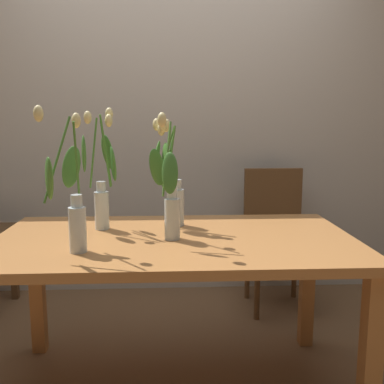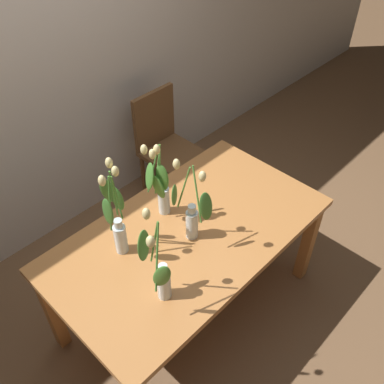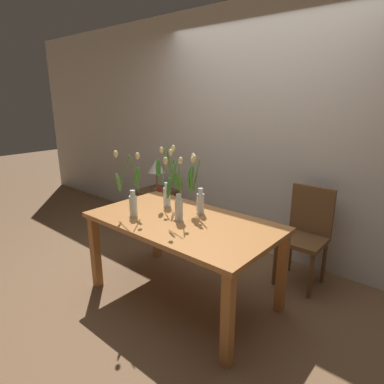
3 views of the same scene
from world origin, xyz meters
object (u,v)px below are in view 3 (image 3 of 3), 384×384
object	(u,v)px
tulip_vase_0	(197,191)
side_table	(156,199)
dining_table	(183,230)
tulip_vase_3	(131,195)
tulip_vase_1	(168,183)
tulip_vase_2	(177,200)
table_lamp	(156,167)
dining_chair	(306,230)
pillar_candle	(159,190)

from	to	relation	value
tulip_vase_0	side_table	distance (m)	1.58
dining_table	tulip_vase_3	xyz separation A→B (m)	(-0.40, -0.21, 0.28)
tulip_vase_1	tulip_vase_2	world-z (taller)	tulip_vase_1
tulip_vase_1	table_lamp	bearing A→B (deg)	141.43
side_table	dining_chair	bearing A→B (deg)	0.79
tulip_vase_3	dining_chair	world-z (taller)	tulip_vase_3
dining_table	dining_chair	xyz separation A→B (m)	(0.69, 0.96, -0.12)
dining_chair	side_table	bearing A→B (deg)	-179.21
tulip_vase_0	dining_chair	xyz separation A→B (m)	(0.71, 0.76, -0.42)
dining_chair	table_lamp	distance (m)	2.04
tulip_vase_1	side_table	distance (m)	1.34
table_lamp	tulip_vase_1	bearing A→B (deg)	-38.57
tulip_vase_3	side_table	size ratio (longest dim) A/B	1.03
dining_chair	side_table	distance (m)	2.01
tulip_vase_1	side_table	xyz separation A→B (m)	(-0.97, 0.76, -0.53)
tulip_vase_2	side_table	world-z (taller)	tulip_vase_2
tulip_vase_2	side_table	bearing A→B (deg)	143.08
tulip_vase_3	pillar_candle	world-z (taller)	tulip_vase_3
tulip_vase_3	dining_table	bearing A→B (deg)	27.30
tulip_vase_2	dining_chair	bearing A→B (deg)	54.38
dining_table	tulip_vase_2	bearing A→B (deg)	-119.19
side_table	dining_table	bearing A→B (deg)	-35.36
tulip_vase_3	side_table	world-z (taller)	tulip_vase_3
pillar_candle	tulip_vase_0	bearing A→B (deg)	-29.59
dining_table	dining_chair	bearing A→B (deg)	54.13
tulip_vase_3	dining_chair	size ratio (longest dim) A/B	0.61
tulip_vase_0	tulip_vase_3	distance (m)	0.56
tulip_vase_1	tulip_vase_2	xyz separation A→B (m)	(0.32, -0.22, -0.04)
tulip_vase_0	tulip_vase_3	xyz separation A→B (m)	(-0.38, -0.41, -0.02)
tulip_vase_3	pillar_candle	size ratio (longest dim) A/B	7.57
dining_table	side_table	size ratio (longest dim) A/B	2.91
tulip_vase_0	pillar_candle	xyz separation A→B (m)	(-1.18, 0.67, -0.36)
tulip_vase_1	tulip_vase_3	bearing A→B (deg)	-98.55
dining_table	pillar_candle	distance (m)	1.48
dining_chair	side_table	size ratio (longest dim) A/B	1.69
side_table	pillar_candle	size ratio (longest dim) A/B	7.33
tulip_vase_1	table_lamp	size ratio (longest dim) A/B	1.44
dining_chair	table_lamp	size ratio (longest dim) A/B	2.34
tulip_vase_0	pillar_candle	size ratio (longest dim) A/B	7.00
dining_table	tulip_vase_2	distance (m)	0.27
tulip_vase_2	tulip_vase_1	bearing A→B (deg)	145.93
tulip_vase_1	tulip_vase_3	xyz separation A→B (m)	(-0.06, -0.38, -0.04)
tulip_vase_0	tulip_vase_2	distance (m)	0.24
tulip_vase_1	dining_table	bearing A→B (deg)	-27.48
tulip_vase_1	dining_chair	distance (m)	1.37
tulip_vase_1	tulip_vase_2	size ratio (longest dim) A/B	1.05
table_lamp	tulip_vase_0	bearing A→B (deg)	-29.94
tulip_vase_0	tulip_vase_1	distance (m)	0.33
side_table	pillar_candle	xyz separation A→B (m)	(0.12, -0.06, 0.16)
dining_table	tulip_vase_1	size ratio (longest dim) A/B	2.79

